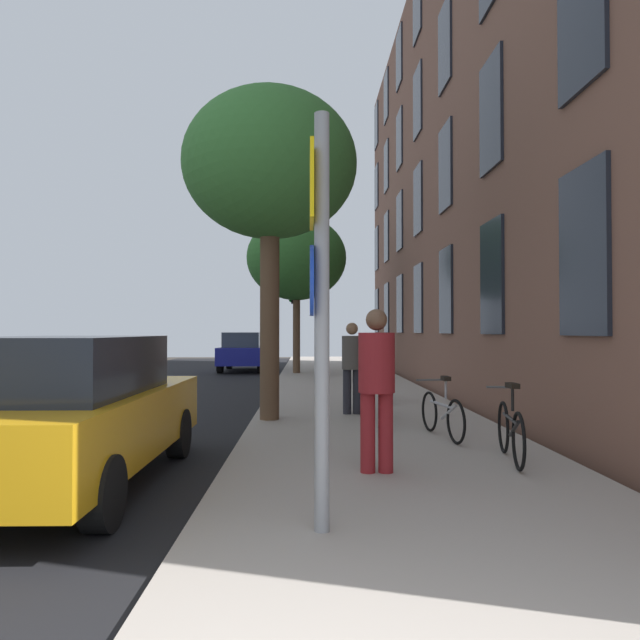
{
  "coord_description": "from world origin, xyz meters",
  "views": [
    {
      "loc": [
        -0.02,
        -1.54,
        1.69
      ],
      "look_at": [
        0.28,
        11.89,
        1.94
      ],
      "focal_mm": 32.5,
      "sensor_mm": 36.0,
      "label": 1
    }
  ],
  "objects_px": {
    "tree_far": "(297,258)",
    "pedestrian_2": "(320,350)",
    "pedestrian_0": "(377,379)",
    "car_1": "(244,351)",
    "traffic_light": "(296,310)",
    "bicycle_1": "(442,413)",
    "car_0": "(70,410)",
    "bicycle_4": "(355,369)",
    "sign_post": "(319,294)",
    "tree_near": "(270,167)",
    "bicycle_2": "(384,401)",
    "bicycle_3": "(386,385)",
    "pedestrian_1": "(352,362)",
    "bicycle_0": "(511,430)"
  },
  "relations": [
    {
      "from": "bicycle_2",
      "to": "car_0",
      "type": "xyz_separation_m",
      "value": [
        -3.86,
        -3.79,
        0.37
      ]
    },
    {
      "from": "pedestrian_0",
      "to": "car_1",
      "type": "relative_size",
      "value": 0.42
    },
    {
      "from": "car_1",
      "to": "bicycle_4",
      "type": "bearing_deg",
      "value": -55.88
    },
    {
      "from": "pedestrian_1",
      "to": "car_0",
      "type": "bearing_deg",
      "value": -125.71
    },
    {
      "from": "sign_post",
      "to": "bicycle_3",
      "type": "relative_size",
      "value": 2.03
    },
    {
      "from": "pedestrian_0",
      "to": "sign_post",
      "type": "bearing_deg",
      "value": -110.05
    },
    {
      "from": "traffic_light",
      "to": "tree_far",
      "type": "xyz_separation_m",
      "value": [
        0.03,
        -0.3,
        1.93
      ]
    },
    {
      "from": "sign_post",
      "to": "bicycle_1",
      "type": "bearing_deg",
      "value": 64.28
    },
    {
      "from": "tree_far",
      "to": "car_0",
      "type": "height_order",
      "value": "tree_far"
    },
    {
      "from": "tree_far",
      "to": "bicycle_4",
      "type": "height_order",
      "value": "tree_far"
    },
    {
      "from": "bicycle_4",
      "to": "pedestrian_2",
      "type": "relative_size",
      "value": 1.03
    },
    {
      "from": "tree_far",
      "to": "bicycle_3",
      "type": "height_order",
      "value": "tree_far"
    },
    {
      "from": "bicycle_3",
      "to": "bicycle_4",
      "type": "relative_size",
      "value": 1.02
    },
    {
      "from": "bicycle_3",
      "to": "bicycle_4",
      "type": "distance_m",
      "value": 5.19
    },
    {
      "from": "tree_near",
      "to": "pedestrian_2",
      "type": "distance_m",
      "value": 10.66
    },
    {
      "from": "tree_near",
      "to": "bicycle_1",
      "type": "height_order",
      "value": "tree_near"
    },
    {
      "from": "tree_near",
      "to": "car_1",
      "type": "distance_m",
      "value": 14.7
    },
    {
      "from": "tree_near",
      "to": "car_1",
      "type": "bearing_deg",
      "value": 98.07
    },
    {
      "from": "bicycle_1",
      "to": "pedestrian_1",
      "type": "xyz_separation_m",
      "value": [
        -1.14,
        2.46,
        0.63
      ]
    },
    {
      "from": "bicycle_4",
      "to": "car_0",
      "type": "height_order",
      "value": "car_0"
    },
    {
      "from": "pedestrian_0",
      "to": "pedestrian_1",
      "type": "distance_m",
      "value": 4.53
    },
    {
      "from": "pedestrian_2",
      "to": "tree_near",
      "type": "bearing_deg",
      "value": -96.48
    },
    {
      "from": "traffic_light",
      "to": "pedestrian_2",
      "type": "relative_size",
      "value": 2.22
    },
    {
      "from": "bicycle_4",
      "to": "sign_post",
      "type": "bearing_deg",
      "value": -95.84
    },
    {
      "from": "bicycle_2",
      "to": "bicycle_3",
      "type": "relative_size",
      "value": 1.01
    },
    {
      "from": "bicycle_3",
      "to": "pedestrian_2",
      "type": "bearing_deg",
      "value": 100.41
    },
    {
      "from": "bicycle_3",
      "to": "sign_post",
      "type": "bearing_deg",
      "value": -101.27
    },
    {
      "from": "tree_far",
      "to": "bicycle_2",
      "type": "height_order",
      "value": "tree_far"
    },
    {
      "from": "tree_far",
      "to": "pedestrian_1",
      "type": "xyz_separation_m",
      "value": [
        1.26,
        -10.78,
        -3.32
      ]
    },
    {
      "from": "sign_post",
      "to": "tree_near",
      "type": "xyz_separation_m",
      "value": [
        -0.76,
        5.76,
        2.65
      ]
    },
    {
      "from": "traffic_light",
      "to": "pedestrian_2",
      "type": "height_order",
      "value": "traffic_light"
    },
    {
      "from": "car_1",
      "to": "tree_near",
      "type": "bearing_deg",
      "value": -81.93
    },
    {
      "from": "traffic_light",
      "to": "car_1",
      "type": "height_order",
      "value": "traffic_light"
    },
    {
      "from": "tree_far",
      "to": "bicycle_3",
      "type": "distance_m",
      "value": 9.78
    },
    {
      "from": "pedestrian_2",
      "to": "bicycle_4",
      "type": "bearing_deg",
      "value": -63.12
    },
    {
      "from": "tree_near",
      "to": "pedestrian_2",
      "type": "xyz_separation_m",
      "value": [
        1.13,
        9.97,
        -3.62
      ]
    },
    {
      "from": "tree_far",
      "to": "bicycle_1",
      "type": "bearing_deg",
      "value": -79.75
    },
    {
      "from": "bicycle_4",
      "to": "car_0",
      "type": "relative_size",
      "value": 0.36
    },
    {
      "from": "tree_near",
      "to": "bicycle_0",
      "type": "height_order",
      "value": "tree_near"
    },
    {
      "from": "bicycle_4",
      "to": "bicycle_1",
      "type": "bearing_deg",
      "value": -87.1
    },
    {
      "from": "pedestrian_1",
      "to": "car_1",
      "type": "height_order",
      "value": "pedestrian_1"
    },
    {
      "from": "tree_far",
      "to": "pedestrian_2",
      "type": "distance_m",
      "value": 3.81
    },
    {
      "from": "traffic_light",
      "to": "tree_far",
      "type": "distance_m",
      "value": 1.96
    },
    {
      "from": "bicycle_2",
      "to": "pedestrian_2",
      "type": "relative_size",
      "value": 1.06
    },
    {
      "from": "bicycle_4",
      "to": "pedestrian_2",
      "type": "bearing_deg",
      "value": 116.88
    },
    {
      "from": "traffic_light",
      "to": "bicycle_2",
      "type": "xyz_separation_m",
      "value": [
        1.77,
        -12.0,
        -2.02
      ]
    },
    {
      "from": "tree_near",
      "to": "bicycle_2",
      "type": "relative_size",
      "value": 3.57
    },
    {
      "from": "bicycle_1",
      "to": "car_0",
      "type": "xyz_separation_m",
      "value": [
        -4.52,
        -2.24,
        0.37
      ]
    },
    {
      "from": "sign_post",
      "to": "tree_near",
      "type": "relative_size",
      "value": 0.56
    },
    {
      "from": "pedestrian_1",
      "to": "bicycle_3",
      "type": "bearing_deg",
      "value": 66.03
    }
  ]
}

